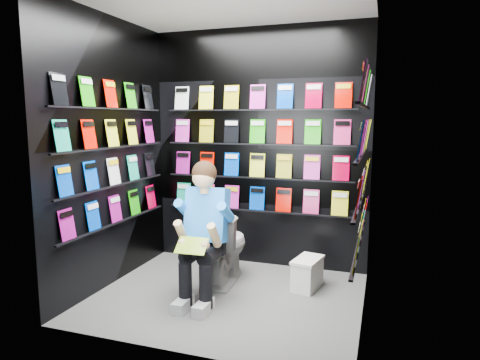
% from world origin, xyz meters
% --- Properties ---
extents(floor, '(2.40, 2.40, 0.00)m').
position_xyz_m(floor, '(0.00, 0.00, 0.00)').
color(floor, '#5E5E5B').
rests_on(floor, ground).
extents(ceiling, '(2.40, 2.40, 0.00)m').
position_xyz_m(ceiling, '(0.00, 0.00, 2.60)').
color(ceiling, white).
rests_on(ceiling, floor).
extents(wall_back, '(2.40, 0.04, 2.60)m').
position_xyz_m(wall_back, '(0.00, 1.00, 1.30)').
color(wall_back, black).
rests_on(wall_back, floor).
extents(wall_front, '(2.40, 0.04, 2.60)m').
position_xyz_m(wall_front, '(0.00, -1.00, 1.30)').
color(wall_front, black).
rests_on(wall_front, floor).
extents(wall_left, '(0.04, 2.00, 2.60)m').
position_xyz_m(wall_left, '(-1.20, 0.00, 1.30)').
color(wall_left, black).
rests_on(wall_left, floor).
extents(wall_right, '(0.04, 2.00, 2.60)m').
position_xyz_m(wall_right, '(1.20, 0.00, 1.30)').
color(wall_right, black).
rests_on(wall_right, floor).
extents(comics_back, '(2.10, 0.06, 1.37)m').
position_xyz_m(comics_back, '(0.00, 0.97, 1.31)').
color(comics_back, '#DA2977').
rests_on(comics_back, wall_back).
extents(comics_left, '(0.06, 1.70, 1.37)m').
position_xyz_m(comics_left, '(-1.17, 0.00, 1.31)').
color(comics_left, '#DA2977').
rests_on(comics_left, wall_left).
extents(comics_right, '(0.06, 1.70, 1.37)m').
position_xyz_m(comics_right, '(1.17, 0.00, 1.31)').
color(comics_right, '#DA2977').
rests_on(comics_right, wall_right).
extents(toilet, '(0.47, 0.78, 0.73)m').
position_xyz_m(toilet, '(-0.17, 0.35, 0.37)').
color(toilet, white).
rests_on(toilet, floor).
extents(longbox, '(0.27, 0.40, 0.27)m').
position_xyz_m(longbox, '(0.67, 0.43, 0.14)').
color(longbox, white).
rests_on(longbox, floor).
extents(longbox_lid, '(0.29, 0.42, 0.03)m').
position_xyz_m(longbox_lid, '(0.67, 0.43, 0.29)').
color(longbox_lid, white).
rests_on(longbox_lid, longbox).
extents(reader, '(0.55, 0.76, 1.34)m').
position_xyz_m(reader, '(-0.17, -0.03, 0.76)').
color(reader, '#3083EE').
rests_on(reader, toilet).
extents(held_comic, '(0.27, 0.17, 0.11)m').
position_xyz_m(held_comic, '(-0.17, -0.38, 0.58)').
color(held_comic, green).
rests_on(held_comic, reader).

